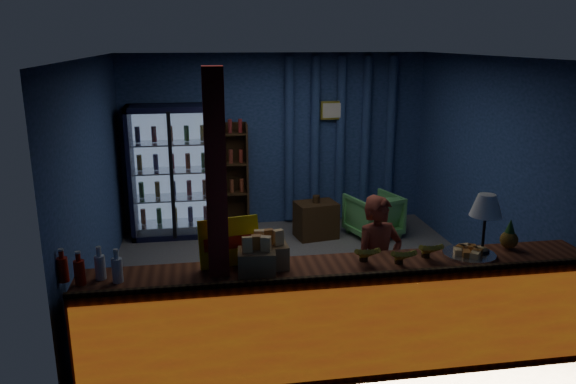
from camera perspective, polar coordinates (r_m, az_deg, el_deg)
name	(u,v)px	position (r m, az deg, el deg)	size (l,w,h in m)	color
ground	(302,278)	(6.86, 1.43, -8.72)	(4.60, 4.60, 0.00)	#515154
room_walls	(303,150)	(6.38, 1.52, 4.26)	(4.60, 4.60, 4.60)	navy
counter	(343,317)	(4.98, 5.65, -12.50)	(4.40, 0.57, 0.99)	brown
support_post	(218,233)	(4.51, -7.15, -4.14)	(0.16, 0.16, 2.60)	maroon
beverage_cooler	(173,172)	(8.29, -11.64, 2.03)	(1.20, 0.62, 1.90)	black
bottle_shelf	(231,177)	(8.46, -5.80, 1.58)	(0.50, 0.28, 1.60)	#3D2913
curtain_folds	(341,139)	(8.70, 5.36, 5.37)	(1.74, 0.14, 2.50)	navy
framed_picture	(332,110)	(8.56, 4.53, 8.27)	(0.36, 0.04, 0.28)	gold
shopkeeper	(378,267)	(5.44, 9.11, -7.54)	(0.51, 0.33, 1.40)	brown
green_chair	(373,215)	(8.26, 8.66, -2.34)	(0.67, 0.69, 0.63)	#58B05B
side_table	(316,220)	(8.13, 2.86, -2.82)	(0.64, 0.51, 0.63)	#3D2913
yellow_sign	(229,242)	(4.72, -5.98, -5.08)	(0.52, 0.20, 0.41)	#FFFB0D
soda_bottles	(90,269)	(4.68, -19.48, -7.34)	(0.51, 0.16, 0.27)	#B01C0B
snack_box_left	(257,260)	(4.57, -3.20, -6.92)	(0.32, 0.27, 0.32)	olive
snack_box_centre	(269,254)	(4.69, -1.97, -6.28)	(0.32, 0.27, 0.33)	olive
pastry_tray	(469,253)	(5.20, 17.94, -5.92)	(0.46, 0.46, 0.08)	silver
banana_bunches	(398,252)	(4.88, 11.13, -6.05)	(0.81, 0.31, 0.18)	gold
table_lamp	(486,208)	(5.15, 19.48, -1.52)	(0.28, 0.28, 0.55)	black
pineapple	(509,237)	(5.45, 21.55, -4.29)	(0.16, 0.16, 0.27)	#9B671C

